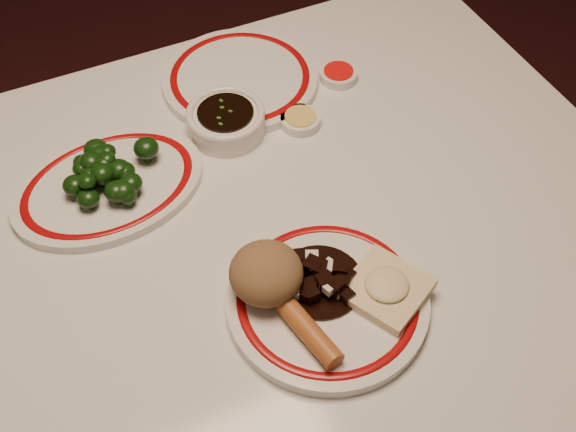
# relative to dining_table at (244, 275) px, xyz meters

# --- Properties ---
(dining_table) EXTENTS (1.20, 0.90, 0.75)m
(dining_table) POSITION_rel_dining_table_xyz_m (0.00, 0.00, 0.00)
(dining_table) COLOR silver
(dining_table) RESTS_ON ground
(main_plate) EXTENTS (0.28, 0.28, 0.02)m
(main_plate) POSITION_rel_dining_table_xyz_m (0.06, -0.15, 0.10)
(main_plate) COLOR white
(main_plate) RESTS_ON dining_table
(rice_mound) EXTENTS (0.10, 0.10, 0.07)m
(rice_mound) POSITION_rel_dining_table_xyz_m (-0.01, -0.10, 0.14)
(rice_mound) COLOR brown
(rice_mound) RESTS_ON main_plate
(spring_roll) EXTENTS (0.05, 0.10, 0.03)m
(spring_roll) POSITION_rel_dining_table_xyz_m (0.01, -0.19, 0.12)
(spring_roll) COLOR #B0612B
(spring_roll) RESTS_ON main_plate
(fried_wonton) EXTENTS (0.13, 0.13, 0.03)m
(fried_wonton) POSITION_rel_dining_table_xyz_m (0.13, -0.17, 0.12)
(fried_wonton) COLOR beige
(fried_wonton) RESTS_ON main_plate
(stirfry_heap) EXTENTS (0.12, 0.12, 0.03)m
(stirfry_heap) POSITION_rel_dining_table_xyz_m (0.06, -0.13, 0.12)
(stirfry_heap) COLOR black
(stirfry_heap) RESTS_ON main_plate
(broccoli_plate) EXTENTS (0.31, 0.28, 0.02)m
(broccoli_plate) POSITION_rel_dining_table_xyz_m (-0.14, 0.16, 0.10)
(broccoli_plate) COLOR white
(broccoli_plate) RESTS_ON dining_table
(broccoli_pile) EXTENTS (0.15, 0.13, 0.05)m
(broccoli_pile) POSITION_rel_dining_table_xyz_m (-0.14, 0.17, 0.13)
(broccoli_pile) COLOR #23471C
(broccoli_pile) RESTS_ON broccoli_plate
(soy_bowl) EXTENTS (0.12, 0.12, 0.04)m
(soy_bowl) POSITION_rel_dining_table_xyz_m (0.06, 0.21, 0.11)
(soy_bowl) COLOR white
(soy_bowl) RESTS_ON dining_table
(sweet_sour_dish) EXTENTS (0.06, 0.06, 0.02)m
(sweet_sour_dish) POSITION_rel_dining_table_xyz_m (0.28, 0.24, 0.10)
(sweet_sour_dish) COLOR white
(sweet_sour_dish) RESTS_ON dining_table
(mustard_dish) EXTENTS (0.06, 0.06, 0.02)m
(mustard_dish) POSITION_rel_dining_table_xyz_m (0.18, 0.17, 0.10)
(mustard_dish) COLOR white
(mustard_dish) RESTS_ON dining_table
(far_plate) EXTENTS (0.33, 0.33, 0.02)m
(far_plate) POSITION_rel_dining_table_xyz_m (0.13, 0.30, 0.10)
(far_plate) COLOR white
(far_plate) RESTS_ON dining_table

